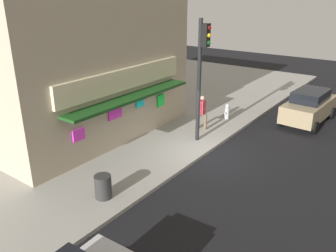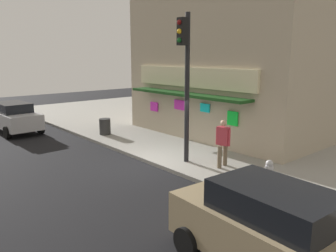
{
  "view_description": "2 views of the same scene",
  "coord_description": "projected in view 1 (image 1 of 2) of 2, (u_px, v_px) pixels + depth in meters",
  "views": [
    {
      "loc": [
        -11.93,
        -6.68,
        6.64
      ],
      "look_at": [
        -1.35,
        1.07,
        1.54
      ],
      "focal_mm": 37.11,
      "sensor_mm": 36.0,
      "label": 1
    },
    {
      "loc": [
        9.89,
        -7.55,
        4.1
      ],
      "look_at": [
        -0.51,
        1.36,
        1.26
      ],
      "focal_mm": 36.13,
      "sensor_mm": 36.0,
      "label": 2
    }
  ],
  "objects": [
    {
      "name": "ground_plane",
      "position": [
        206.0,
        155.0,
        15.06
      ],
      "size": [
        53.56,
        53.56,
        0.0
      ],
      "primitive_type": "plane",
      "color": "black"
    },
    {
      "name": "sidewalk",
      "position": [
        97.0,
        121.0,
        18.79
      ],
      "size": [
        35.7,
        13.65,
        0.14
      ],
      "primitive_type": "cube",
      "color": "gray",
      "rests_on": "ground_plane"
    },
    {
      "name": "corner_building",
      "position": [
        54.0,
        56.0,
        17.26
      ],
      "size": [
        9.73,
        10.31,
        7.02
      ],
      "color": "tan",
      "rests_on": "sidewalk"
    },
    {
      "name": "traffic_light",
      "position": [
        201.0,
        66.0,
        14.96
      ],
      "size": [
        0.32,
        0.58,
        5.47
      ],
      "color": "black",
      "rests_on": "sidewalk"
    },
    {
      "name": "fire_hydrant",
      "position": [
        227.0,
        111.0,
        18.86
      ],
      "size": [
        0.5,
        0.26,
        0.83
      ],
      "color": "#B2B2B7",
      "rests_on": "sidewalk"
    },
    {
      "name": "trash_can",
      "position": [
        103.0,
        187.0,
        11.59
      ],
      "size": [
        0.57,
        0.57,
        0.82
      ],
      "primitive_type": "cylinder",
      "color": "#2D2D2D",
      "rests_on": "sidewalk"
    },
    {
      "name": "pedestrian",
      "position": [
        202.0,
        111.0,
        17.23
      ],
      "size": [
        0.59,
        0.58,
        1.73
      ],
      "color": "brown",
      "rests_on": "sidewalk"
    },
    {
      "name": "parked_car_tan",
      "position": [
        309.0,
        106.0,
        18.56
      ],
      "size": [
        4.22,
        2.14,
        1.77
      ],
      "color": "#9E8966",
      "rests_on": "ground_plane"
    }
  ]
}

